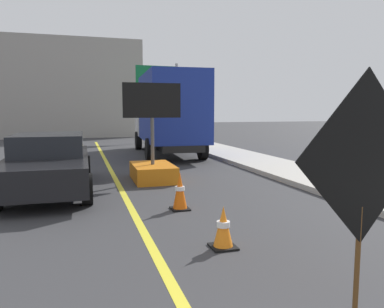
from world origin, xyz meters
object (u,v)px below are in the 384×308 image
(traffic_cone_near_sign, at_px, (223,227))
(highway_guide_sign, at_px, (165,88))
(box_truck, at_px, (168,113))
(traffic_cone_mid_lane, at_px, (180,191))
(arrow_board_trailer, at_px, (153,163))
(pickup_car, at_px, (49,163))
(roadwork_sign, at_px, (363,162))

(traffic_cone_near_sign, bearing_deg, highway_guide_sign, 79.68)
(box_truck, bearing_deg, traffic_cone_mid_lane, -101.70)
(box_truck, distance_m, traffic_cone_mid_lane, 9.32)
(arrow_board_trailer, bearing_deg, traffic_cone_mid_lane, -91.32)
(traffic_cone_near_sign, bearing_deg, arrow_board_trailer, 89.80)
(arrow_board_trailer, bearing_deg, highway_guide_sign, 75.83)
(pickup_car, distance_m, traffic_cone_mid_lane, 3.66)
(roadwork_sign, distance_m, traffic_cone_mid_lane, 4.34)
(roadwork_sign, height_order, traffic_cone_mid_lane, roadwork_sign)
(roadwork_sign, bearing_deg, pickup_car, 115.76)
(highway_guide_sign, distance_m, traffic_cone_mid_lane, 17.62)
(roadwork_sign, height_order, arrow_board_trailer, arrow_board_trailer)
(traffic_cone_mid_lane, bearing_deg, box_truck, 78.30)
(pickup_car, height_order, traffic_cone_near_sign, pickup_car)
(roadwork_sign, height_order, box_truck, box_truck)
(highway_guide_sign, xyz_separation_m, traffic_cone_near_sign, (-3.49, -19.17, -3.13))
(roadwork_sign, relative_size, box_truck, 0.32)
(traffic_cone_mid_lane, bearing_deg, roadwork_sign, -81.05)
(roadwork_sign, height_order, highway_guide_sign, highway_guide_sign)
(roadwork_sign, relative_size, traffic_cone_near_sign, 3.86)
(arrow_board_trailer, bearing_deg, traffic_cone_near_sign, -90.20)
(roadwork_sign, distance_m, traffic_cone_near_sign, 2.37)
(roadwork_sign, distance_m, pickup_car, 7.50)
(arrow_board_trailer, height_order, pickup_car, arrow_board_trailer)
(box_truck, xyz_separation_m, highway_guide_sign, (1.68, 7.97, 1.57))
(roadwork_sign, relative_size, traffic_cone_mid_lane, 3.12)
(pickup_car, xyz_separation_m, traffic_cone_mid_lane, (2.59, -2.57, -0.33))
(roadwork_sign, xyz_separation_m, arrow_board_trailer, (-0.58, 7.39, -0.99))
(traffic_cone_mid_lane, bearing_deg, highway_guide_sign, 78.21)
(box_truck, xyz_separation_m, traffic_cone_near_sign, (-1.81, -11.19, -1.56))
(roadwork_sign, xyz_separation_m, highway_guide_sign, (2.89, 21.14, 1.95))
(pickup_car, relative_size, highway_guide_sign, 0.96)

